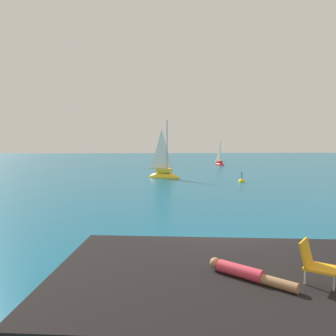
% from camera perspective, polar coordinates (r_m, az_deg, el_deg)
% --- Properties ---
extents(ground_plane, '(160.00, 160.00, 0.00)m').
position_cam_1_polar(ground_plane, '(11.08, 9.29, -14.13)').
color(ground_plane, '#0F5675').
extents(shore_ledge, '(7.53, 5.55, 0.99)m').
position_cam_1_polar(shore_ledge, '(7.42, 10.49, -19.83)').
color(shore_ledge, black).
rests_on(shore_ledge, ground).
extents(boulder_seaward, '(1.10, 1.01, 0.61)m').
position_cam_1_polar(boulder_seaward, '(10.00, 17.97, -16.44)').
color(boulder_seaward, black).
rests_on(boulder_seaward, ground).
extents(boulder_inland, '(1.85, 1.76, 1.07)m').
position_cam_1_polar(boulder_inland, '(9.92, 6.18, -16.41)').
color(boulder_inland, black).
rests_on(boulder_inland, ground).
extents(sailboat_near, '(3.22, 2.33, 5.85)m').
position_cam_1_polar(sailboat_near, '(32.18, -0.66, -1.08)').
color(sailboat_near, yellow).
rests_on(sailboat_near, ground).
extents(sailboat_far, '(1.42, 2.05, 3.71)m').
position_cam_1_polar(sailboat_far, '(48.77, 8.41, 0.71)').
color(sailboat_far, red).
rests_on(sailboat_far, ground).
extents(person_sunbather, '(1.36, 1.33, 0.25)m').
position_cam_1_polar(person_sunbather, '(6.89, 12.64, -16.37)').
color(person_sunbather, '#DB384C').
rests_on(person_sunbather, shore_ledge).
extents(beach_chair, '(0.76, 0.74, 0.80)m').
position_cam_1_polar(beach_chair, '(6.83, 22.76, -13.91)').
color(beach_chair, orange).
rests_on(beach_chair, shore_ledge).
extents(marker_buoy, '(0.56, 0.56, 1.13)m').
position_cam_1_polar(marker_buoy, '(29.84, 11.93, -2.24)').
color(marker_buoy, yellow).
rests_on(marker_buoy, ground).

